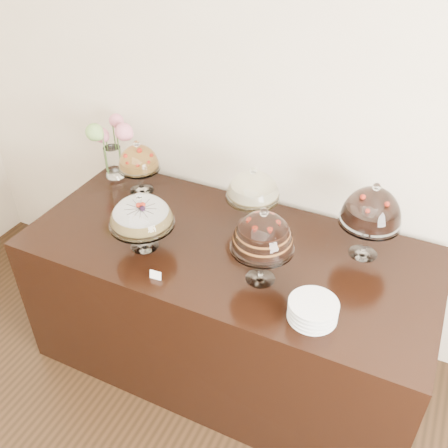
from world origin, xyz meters
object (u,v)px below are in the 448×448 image
at_px(cake_stand_dark_choco, 372,209).
at_px(flower_vase, 111,143).
at_px(cake_stand_choco_layer, 263,235).
at_px(cake_stand_fruit_tart, 139,160).
at_px(cake_stand_sugar_sponge, 141,214).
at_px(cake_stand_cheesecake, 253,188).
at_px(plate_stack, 313,311).
at_px(display_counter, 228,306).

xyz_separation_m(cake_stand_dark_choco, flower_vase, (-1.63, 0.09, -0.03)).
xyz_separation_m(cake_stand_choco_layer, cake_stand_dark_choco, (0.41, 0.41, 0.01)).
height_order(cake_stand_choco_layer, cake_stand_fruit_tart, cake_stand_choco_layer).
relative_size(cake_stand_sugar_sponge, cake_stand_cheesecake, 0.94).
relative_size(cake_stand_sugar_sponge, cake_stand_choco_layer, 0.82).
height_order(cake_stand_fruit_tart, plate_stack, cake_stand_fruit_tart).
bearing_deg(flower_vase, cake_stand_fruit_tart, -13.99).
xyz_separation_m(display_counter, cake_stand_choco_layer, (0.25, -0.16, 0.72)).
height_order(cake_stand_fruit_tart, flower_vase, flower_vase).
relative_size(cake_stand_cheesecake, flower_vase, 0.88).
bearing_deg(cake_stand_dark_choco, display_counter, -159.46).
bearing_deg(flower_vase, cake_stand_choco_layer, -22.39).
bearing_deg(display_counter, plate_stack, -28.77).
relative_size(cake_stand_sugar_sponge, flower_vase, 0.83).
height_order(cake_stand_cheesecake, plate_stack, cake_stand_cheesecake).
relative_size(display_counter, cake_stand_choco_layer, 5.29).
bearing_deg(cake_stand_cheesecake, flower_vase, 174.83).
distance_m(cake_stand_choco_layer, flower_vase, 1.32).
relative_size(cake_stand_fruit_tart, flower_vase, 0.83).
height_order(cake_stand_cheesecake, cake_stand_dark_choco, cake_stand_dark_choco).
relative_size(cake_stand_fruit_tart, plate_stack, 1.57).
distance_m(cake_stand_cheesecake, cake_stand_dark_choco, 0.63).
bearing_deg(cake_stand_fruit_tart, cake_stand_dark_choco, -1.29).
xyz_separation_m(cake_stand_cheesecake, flower_vase, (-1.00, 0.09, 0.01)).
height_order(display_counter, plate_stack, plate_stack).
height_order(cake_stand_sugar_sponge, plate_stack, cake_stand_sugar_sponge).
xyz_separation_m(display_counter, plate_stack, (0.56, -0.31, 0.50)).
bearing_deg(cake_stand_fruit_tart, display_counter, -21.08).
xyz_separation_m(cake_stand_fruit_tart, plate_stack, (1.29, -0.59, -0.16)).
height_order(display_counter, cake_stand_sugar_sponge, cake_stand_sugar_sponge).
height_order(cake_stand_dark_choco, plate_stack, cake_stand_dark_choco).
height_order(cake_stand_cheesecake, flower_vase, flower_vase).
distance_m(cake_stand_fruit_tart, flower_vase, 0.25).
relative_size(cake_stand_choco_layer, cake_stand_dark_choco, 0.97).
bearing_deg(flower_vase, plate_stack, -22.98).
distance_m(cake_stand_dark_choco, plate_stack, 0.61).
bearing_deg(cake_stand_choco_layer, plate_stack, -25.27).
bearing_deg(plate_stack, flower_vase, 157.02).
relative_size(cake_stand_sugar_sponge, cake_stand_dark_choco, 0.79).
xyz_separation_m(cake_stand_cheesecake, plate_stack, (0.53, -0.56, -0.19)).
distance_m(cake_stand_sugar_sponge, flower_vase, 0.77).
xyz_separation_m(cake_stand_choco_layer, flower_vase, (-1.22, 0.50, -0.02)).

